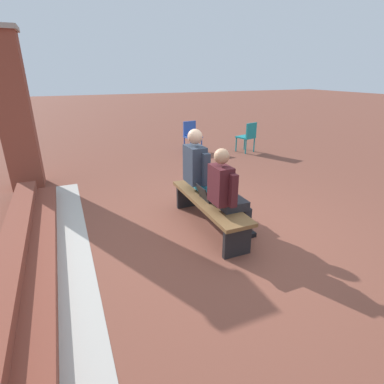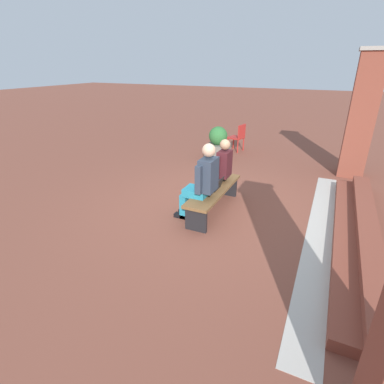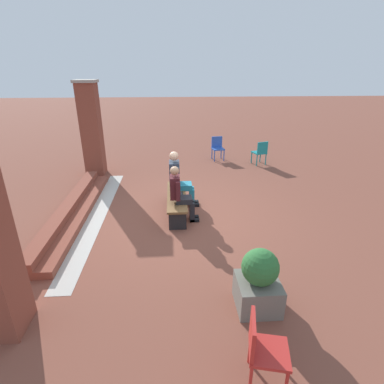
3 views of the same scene
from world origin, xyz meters
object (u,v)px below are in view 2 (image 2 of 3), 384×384
bench (214,193)px  plastic_chair_far_left (238,136)px  planter (218,144)px  person_adult (202,181)px  laptop (215,186)px  person_student (219,169)px

bench → plastic_chair_far_left: (-4.18, -0.83, 0.13)m
bench → plastic_chair_far_left: 4.27m
planter → person_adult: bearing=16.2°
person_adult → plastic_chair_far_left: (-4.59, -0.76, -0.25)m
laptop → plastic_chair_far_left: size_ratio=0.38×
person_adult → planter: (-3.51, -1.02, -0.30)m
person_student → person_adult: (0.80, -0.01, 0.04)m
person_adult → plastic_chair_far_left: 4.66m
plastic_chair_far_left → planter: 1.11m
person_student → planter: person_student is taller
plastic_chair_far_left → planter: planter is taller
person_student → planter: size_ratio=1.36×
bench → person_adult: size_ratio=1.30×
person_adult → laptop: (-0.40, 0.08, -0.23)m
person_adult → bench: bearing=170.3°
bench → person_student: (-0.40, -0.06, 0.34)m
bench → person_adult: 0.56m
person_student → laptop: size_ratio=3.99×
bench → person_student: 0.52m
plastic_chair_far_left → person_adult: bearing=9.3°
person_adult → laptop: bearing=168.5°
laptop → plastic_chair_far_left: plastic_chair_far_left is taller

